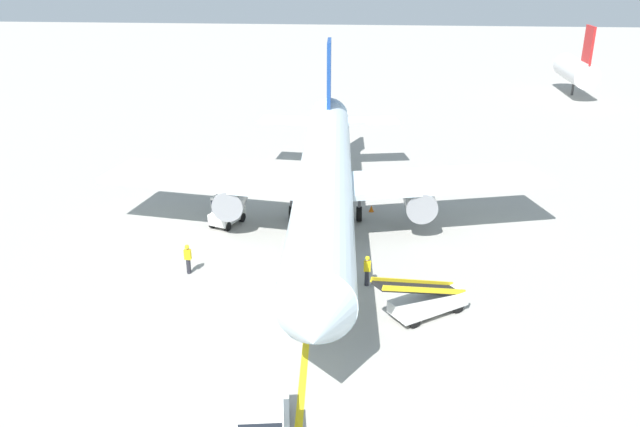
{
  "coord_description": "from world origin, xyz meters",
  "views": [
    {
      "loc": [
        2.66,
        -22.44,
        15.8
      ],
      "look_at": [
        -0.48,
        10.16,
        2.5
      ],
      "focal_mm": 35.0,
      "sensor_mm": 36.0,
      "label": 1
    }
  ],
  "objects_px": {
    "airliner": "(325,178)",
    "ground_crew_wing_walker": "(367,270)",
    "ground_crew_marshaller": "(188,258)",
    "safety_cone_nose_right": "(314,205)",
    "pushback_tug": "(262,423)",
    "baggage_tug_near_wing": "(226,212)",
    "safety_cone_nose_left": "(371,208)",
    "belt_loader_forward_hold": "(426,300)"
  },
  "relations": [
    {
      "from": "safety_cone_nose_left",
      "to": "safety_cone_nose_right",
      "type": "height_order",
      "value": "same"
    },
    {
      "from": "baggage_tug_near_wing",
      "to": "belt_loader_forward_hold",
      "type": "relative_size",
      "value": 0.57
    },
    {
      "from": "safety_cone_nose_right",
      "to": "pushback_tug",
      "type": "bearing_deg",
      "value": -88.41
    },
    {
      "from": "ground_crew_wing_walker",
      "to": "safety_cone_nose_left",
      "type": "height_order",
      "value": "ground_crew_wing_walker"
    },
    {
      "from": "airliner",
      "to": "safety_cone_nose_left",
      "type": "distance_m",
      "value": 5.41
    },
    {
      "from": "airliner",
      "to": "ground_crew_wing_walker",
      "type": "xyz_separation_m",
      "value": [
        2.85,
        -7.16,
        -2.51
      ]
    },
    {
      "from": "pushback_tug",
      "to": "safety_cone_nose_right",
      "type": "height_order",
      "value": "pushback_tug"
    },
    {
      "from": "safety_cone_nose_left",
      "to": "belt_loader_forward_hold",
      "type": "bearing_deg",
      "value": -77.63
    },
    {
      "from": "pushback_tug",
      "to": "safety_cone_nose_left",
      "type": "distance_m",
      "value": 22.77
    },
    {
      "from": "belt_loader_forward_hold",
      "to": "ground_crew_marshaller",
      "type": "distance_m",
      "value": 12.95
    },
    {
      "from": "baggage_tug_near_wing",
      "to": "safety_cone_nose_right",
      "type": "relative_size",
      "value": 6.15
    },
    {
      "from": "airliner",
      "to": "safety_cone_nose_left",
      "type": "xyz_separation_m",
      "value": [
        2.88,
        3.28,
        -3.2
      ]
    },
    {
      "from": "airliner",
      "to": "ground_crew_wing_walker",
      "type": "relative_size",
      "value": 20.78
    },
    {
      "from": "pushback_tug",
      "to": "ground_crew_wing_walker",
      "type": "bearing_deg",
      "value": 74.66
    },
    {
      "from": "ground_crew_wing_walker",
      "to": "safety_cone_nose_right",
      "type": "xyz_separation_m",
      "value": [
        -3.94,
        10.74,
        -0.69
      ]
    },
    {
      "from": "safety_cone_nose_left",
      "to": "safety_cone_nose_right",
      "type": "relative_size",
      "value": 1.0
    },
    {
      "from": "airliner",
      "to": "belt_loader_forward_hold",
      "type": "xyz_separation_m",
      "value": [
        5.75,
        -9.78,
        -2.64
      ]
    },
    {
      "from": "ground_crew_marshaller",
      "to": "safety_cone_nose_left",
      "type": "xyz_separation_m",
      "value": [
        9.71,
        9.99,
        -0.69
      ]
    },
    {
      "from": "airliner",
      "to": "ground_crew_marshaller",
      "type": "distance_m",
      "value": 9.9
    },
    {
      "from": "ground_crew_marshaller",
      "to": "ground_crew_wing_walker",
      "type": "height_order",
      "value": "same"
    },
    {
      "from": "ground_crew_marshaller",
      "to": "safety_cone_nose_right",
      "type": "relative_size",
      "value": 3.86
    },
    {
      "from": "belt_loader_forward_hold",
      "to": "ground_crew_marshaller",
      "type": "relative_size",
      "value": 2.82
    },
    {
      "from": "airliner",
      "to": "belt_loader_forward_hold",
      "type": "bearing_deg",
      "value": -59.57
    },
    {
      "from": "airliner",
      "to": "pushback_tug",
      "type": "xyz_separation_m",
      "value": [
        -0.46,
        -19.22,
        -2.42
      ]
    },
    {
      "from": "pushback_tug",
      "to": "ground_crew_marshaller",
      "type": "bearing_deg",
      "value": 116.97
    },
    {
      "from": "ground_crew_marshaller",
      "to": "ground_crew_wing_walker",
      "type": "relative_size",
      "value": 1.0
    },
    {
      "from": "pushback_tug",
      "to": "safety_cone_nose_left",
      "type": "xyz_separation_m",
      "value": [
        3.34,
        22.51,
        -0.77
      ]
    },
    {
      "from": "ground_crew_wing_walker",
      "to": "ground_crew_marshaller",
      "type": "bearing_deg",
      "value": 177.32
    },
    {
      "from": "baggage_tug_near_wing",
      "to": "safety_cone_nose_left",
      "type": "height_order",
      "value": "baggage_tug_near_wing"
    },
    {
      "from": "pushback_tug",
      "to": "ground_crew_wing_walker",
      "type": "distance_m",
      "value": 12.51
    },
    {
      "from": "baggage_tug_near_wing",
      "to": "ground_crew_marshaller",
      "type": "height_order",
      "value": "baggage_tug_near_wing"
    },
    {
      "from": "airliner",
      "to": "safety_cone_nose_right",
      "type": "xyz_separation_m",
      "value": [
        -1.1,
        3.58,
        -3.2
      ]
    },
    {
      "from": "baggage_tug_near_wing",
      "to": "airliner",
      "type": "bearing_deg",
      "value": 0.25
    },
    {
      "from": "belt_loader_forward_hold",
      "to": "safety_cone_nose_right",
      "type": "bearing_deg",
      "value": 117.12
    },
    {
      "from": "baggage_tug_near_wing",
      "to": "ground_crew_wing_walker",
      "type": "relative_size",
      "value": 1.59
    },
    {
      "from": "belt_loader_forward_hold",
      "to": "ground_crew_marshaller",
      "type": "xyz_separation_m",
      "value": [
        -12.58,
        3.08,
        0.13
      ]
    },
    {
      "from": "airliner",
      "to": "ground_crew_wing_walker",
      "type": "height_order",
      "value": "airliner"
    },
    {
      "from": "ground_crew_marshaller",
      "to": "safety_cone_nose_left",
      "type": "height_order",
      "value": "ground_crew_marshaller"
    },
    {
      "from": "safety_cone_nose_left",
      "to": "airliner",
      "type": "bearing_deg",
      "value": -131.26
    },
    {
      "from": "baggage_tug_near_wing",
      "to": "ground_crew_marshaller",
      "type": "bearing_deg",
      "value": -94.0
    },
    {
      "from": "airliner",
      "to": "safety_cone_nose_left",
      "type": "relative_size",
      "value": 80.3
    },
    {
      "from": "airliner",
      "to": "safety_cone_nose_left",
      "type": "bearing_deg",
      "value": 48.74
    }
  ]
}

